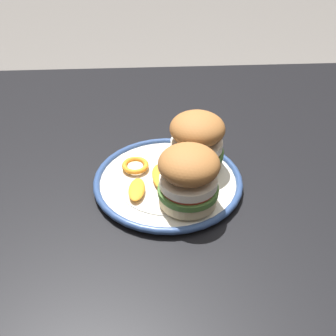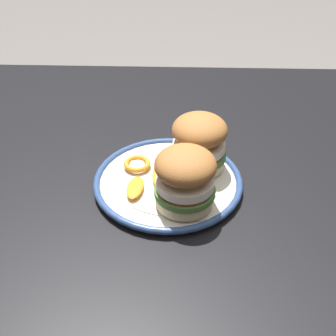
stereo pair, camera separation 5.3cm
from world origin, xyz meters
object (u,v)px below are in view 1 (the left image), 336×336
sandwich_half_left (197,140)px  sandwich_half_right (189,176)px  dinner_plate (168,182)px  dining_table (203,220)px

sandwich_half_left → sandwich_half_right: size_ratio=0.94×
sandwich_half_right → dinner_plate: bearing=115.3°
dinner_plate → sandwich_half_right: bearing=-64.7°
sandwich_half_right → dining_table: bearing=58.4°
dinner_plate → dining_table: bearing=1.1°
dinner_plate → sandwich_half_left: 0.09m
dining_table → sandwich_half_left: 0.16m
dinner_plate → sandwich_half_right: 0.09m
dinner_plate → sandwich_half_right: size_ratio=2.13×
dining_table → dinner_plate: size_ratio=4.69×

